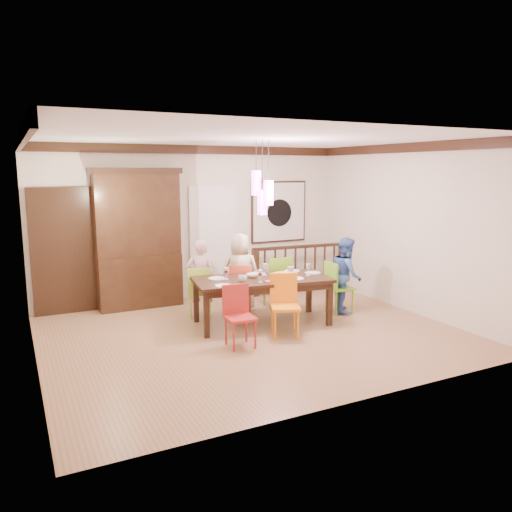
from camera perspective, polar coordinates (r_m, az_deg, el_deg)
name	(u,v)px	position (r m, az deg, el deg)	size (l,w,h in m)	color
floor	(253,334)	(7.64, -0.35, -8.89)	(6.00, 6.00, 0.00)	#906745
ceiling	(253,138)	(7.25, -0.37, 13.38)	(6.00, 6.00, 0.00)	white
wall_back	(195,223)	(9.60, -6.96, 3.77)	(6.00, 6.00, 0.00)	beige
wall_left	(29,254)	(6.58, -24.54, 0.18)	(5.00, 5.00, 0.00)	beige
wall_right	(408,228)	(9.02, 17.03, 3.03)	(5.00, 5.00, 0.00)	beige
crown_molding	(253,143)	(7.24, -0.37, 12.75)	(6.00, 5.00, 0.16)	black
panel_door	(63,253)	(9.09, -21.20, 0.29)	(1.04, 0.07, 2.24)	black
white_doorway	(213,243)	(9.73, -4.90, 1.52)	(0.97, 0.05, 2.22)	silver
painting	(279,212)	(10.29, 2.62, 5.07)	(1.25, 0.06, 1.25)	black
pendant_cluster	(262,192)	(7.76, 0.72, 7.28)	(0.27, 0.21, 1.14)	#EE47B6
dining_table	(262,283)	(7.95, 0.69, -3.13)	(2.27, 1.30, 0.75)	black
chair_far_left	(199,288)	(8.44, -6.50, -3.64)	(0.49, 0.49, 0.86)	#A1D142
chair_far_mid	(240,285)	(8.61, -1.81, -3.30)	(0.51, 0.51, 0.86)	#D24529
chair_far_right	(277,278)	(8.96, 2.36, -2.52)	(0.47, 0.47, 0.93)	#6AAA20
chair_near_left	(240,313)	(6.97, -1.81, -6.48)	(0.41, 0.41, 0.86)	#A82521
chair_near_mid	(285,302)	(7.41, 3.35, -5.24)	(0.54, 0.54, 0.92)	orange
chair_end_right	(340,283)	(8.75, 9.55, -3.11)	(0.43, 0.43, 0.89)	#68B121
china_hutch	(138,239)	(9.10, -13.34, 1.95)	(1.58, 0.46, 2.49)	black
balustrade	(300,268)	(10.11, 5.08, -1.34)	(2.08, 0.26, 0.96)	black
person_far_left	(201,278)	(8.47, -6.34, -2.49)	(0.48, 0.31, 1.31)	#DEA9B9
person_far_mid	(240,272)	(8.71, -1.83, -1.85)	(0.67, 0.44, 1.38)	beige
person_end_right	(346,275)	(8.80, 10.27, -2.12)	(0.63, 0.49, 1.31)	#3B64A7
serving_bowl	(284,275)	(7.97, 3.16, -2.22)	(0.31, 0.31, 0.08)	gold
small_bowl	(252,276)	(7.99, -0.43, -2.25)	(0.19, 0.19, 0.06)	white
cup_left	(243,279)	(7.66, -1.55, -2.59)	(0.13, 0.13, 0.11)	silver
cup_right	(291,270)	(8.36, 3.98, -1.58)	(0.11, 0.11, 0.10)	silver
plate_far_left	(217,278)	(7.90, -4.53, -2.57)	(0.26, 0.26, 0.01)	white
plate_far_mid	(257,274)	(8.24, 0.08, -2.03)	(0.26, 0.26, 0.01)	white
plate_far_right	(292,271)	(8.49, 4.17, -1.70)	(0.26, 0.26, 0.01)	white
plate_near_left	(224,286)	(7.40, -3.72, -3.41)	(0.26, 0.26, 0.01)	white
plate_near_mid	(296,279)	(7.90, 4.54, -2.58)	(0.26, 0.26, 0.01)	white
plate_end_right	(313,273)	(8.35, 6.51, -1.93)	(0.26, 0.26, 0.01)	white
wine_glass_a	(226,273)	(7.84, -3.41, -2.00)	(0.08, 0.08, 0.19)	#590C19
wine_glass_b	(265,269)	(8.15, 1.02, -1.54)	(0.08, 0.08, 0.19)	silver
wine_glass_c	(260,276)	(7.64, 0.47, -2.31)	(0.08, 0.08, 0.19)	#590C19
wine_glass_d	(308,270)	(8.16, 5.97, -1.57)	(0.08, 0.08, 0.19)	silver
napkin	(271,281)	(7.68, 1.68, -2.91)	(0.18, 0.14, 0.01)	#D83359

